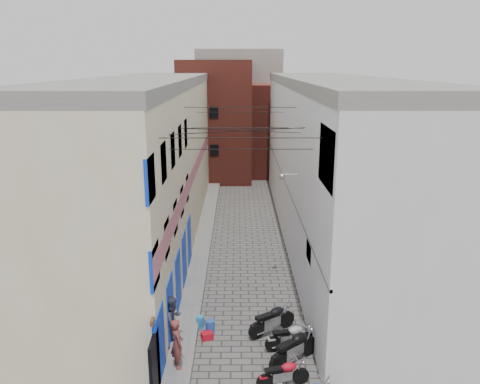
{
  "coord_description": "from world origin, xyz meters",
  "views": [
    {
      "loc": [
        -0.11,
        -12.07,
        9.65
      ],
      "look_at": [
        -0.0,
        12.25,
        3.0
      ],
      "focal_mm": 35.0,
      "sensor_mm": 36.0,
      "label": 1
    }
  ],
  "objects_px": {
    "motorcycle_f": "(290,336)",
    "motorcycle_g": "(272,318)",
    "person_a": "(177,343)",
    "person_b": "(173,320)",
    "water_jug_near": "(210,327)",
    "water_jug_far": "(200,322)",
    "red_crate": "(207,336)",
    "motorcycle_e": "(294,346)",
    "motorcycle_d": "(283,373)"
  },
  "relations": [
    {
      "from": "motorcycle_f",
      "to": "motorcycle_g",
      "type": "distance_m",
      "value": 1.19
    },
    {
      "from": "motorcycle_g",
      "to": "person_a",
      "type": "xyz_separation_m",
      "value": [
        -3.2,
        -2.34,
        0.5
      ]
    },
    {
      "from": "person_a",
      "to": "person_b",
      "type": "height_order",
      "value": "person_b"
    },
    {
      "from": "water_jug_near",
      "to": "water_jug_far",
      "type": "height_order",
      "value": "water_jug_near"
    },
    {
      "from": "person_a",
      "to": "motorcycle_g",
      "type": "bearing_deg",
      "value": -76.57
    },
    {
      "from": "water_jug_near",
      "to": "red_crate",
      "type": "xyz_separation_m",
      "value": [
        -0.1,
        -0.36,
        -0.14
      ]
    },
    {
      "from": "motorcycle_e",
      "to": "motorcycle_g",
      "type": "relative_size",
      "value": 1.05
    },
    {
      "from": "person_a",
      "to": "water_jug_near",
      "type": "relative_size",
      "value": 3.18
    },
    {
      "from": "motorcycle_f",
      "to": "red_crate",
      "type": "distance_m",
      "value": 3.04
    },
    {
      "from": "motorcycle_f",
      "to": "person_b",
      "type": "relative_size",
      "value": 1.02
    },
    {
      "from": "motorcycle_d",
      "to": "water_jug_far",
      "type": "xyz_separation_m",
      "value": [
        -2.82,
        3.4,
        -0.27
      ]
    },
    {
      "from": "person_b",
      "to": "water_jug_near",
      "type": "relative_size",
      "value": 3.37
    },
    {
      "from": "person_a",
      "to": "red_crate",
      "type": "xyz_separation_m",
      "value": [
        0.82,
        1.94,
        -0.96
      ]
    },
    {
      "from": "motorcycle_f",
      "to": "person_a",
      "type": "height_order",
      "value": "person_a"
    },
    {
      "from": "red_crate",
      "to": "water_jug_far",
      "type": "bearing_deg",
      "value": 111.73
    },
    {
      "from": "motorcycle_g",
      "to": "person_b",
      "type": "height_order",
      "value": "person_b"
    },
    {
      "from": "water_jug_near",
      "to": "red_crate",
      "type": "bearing_deg",
      "value": -104.89
    },
    {
      "from": "motorcycle_e",
      "to": "red_crate",
      "type": "distance_m",
      "value": 3.35
    },
    {
      "from": "person_b",
      "to": "red_crate",
      "type": "height_order",
      "value": "person_b"
    },
    {
      "from": "person_b",
      "to": "motorcycle_e",
      "type": "bearing_deg",
      "value": -74.81
    },
    {
      "from": "motorcycle_e",
      "to": "red_crate",
      "type": "xyz_separation_m",
      "value": [
        -2.99,
        1.43,
        -0.49
      ]
    },
    {
      "from": "motorcycle_d",
      "to": "motorcycle_g",
      "type": "bearing_deg",
      "value": 168.11
    },
    {
      "from": "motorcycle_g",
      "to": "red_crate",
      "type": "distance_m",
      "value": 2.46
    },
    {
      "from": "motorcycle_f",
      "to": "motorcycle_e",
      "type": "bearing_deg",
      "value": -8.73
    },
    {
      "from": "water_jug_far",
      "to": "motorcycle_g",
      "type": "bearing_deg",
      "value": -8.03
    },
    {
      "from": "motorcycle_g",
      "to": "water_jug_far",
      "type": "xyz_separation_m",
      "value": [
        -2.7,
        0.38,
        -0.36
      ]
    },
    {
      "from": "motorcycle_e",
      "to": "water_jug_near",
      "type": "bearing_deg",
      "value": -160.37
    },
    {
      "from": "water_jug_far",
      "to": "red_crate",
      "type": "bearing_deg",
      "value": -68.27
    },
    {
      "from": "motorcycle_f",
      "to": "motorcycle_g",
      "type": "relative_size",
      "value": 0.89
    },
    {
      "from": "motorcycle_f",
      "to": "person_a",
      "type": "xyz_separation_m",
      "value": [
        -3.76,
        -1.29,
        0.56
      ]
    },
    {
      "from": "person_b",
      "to": "water_jug_near",
      "type": "xyz_separation_m",
      "value": [
        1.21,
        1.0,
        -0.87
      ]
    },
    {
      "from": "motorcycle_g",
      "to": "water_jug_near",
      "type": "bearing_deg",
      "value": -122.29
    },
    {
      "from": "motorcycle_g",
      "to": "water_jug_far",
      "type": "height_order",
      "value": "motorcycle_g"
    },
    {
      "from": "motorcycle_g",
      "to": "red_crate",
      "type": "relative_size",
      "value": 4.97
    },
    {
      "from": "motorcycle_d",
      "to": "motorcycle_g",
      "type": "relative_size",
      "value": 0.84
    },
    {
      "from": "person_a",
      "to": "person_b",
      "type": "xyz_separation_m",
      "value": [
        -0.29,
        1.3,
        0.05
      ]
    },
    {
      "from": "water_jug_near",
      "to": "red_crate",
      "type": "height_order",
      "value": "water_jug_near"
    },
    {
      "from": "person_a",
      "to": "red_crate",
      "type": "relative_size",
      "value": 4.07
    },
    {
      "from": "motorcycle_e",
      "to": "person_a",
      "type": "xyz_separation_m",
      "value": [
        -3.81,
        -0.51,
        0.47
      ]
    },
    {
      "from": "water_jug_far",
      "to": "red_crate",
      "type": "distance_m",
      "value": 0.85
    },
    {
      "from": "motorcycle_d",
      "to": "person_b",
      "type": "height_order",
      "value": "person_b"
    },
    {
      "from": "person_a",
      "to": "water_jug_near",
      "type": "bearing_deg",
      "value": -44.38
    },
    {
      "from": "motorcycle_g",
      "to": "person_b",
      "type": "distance_m",
      "value": 3.69
    },
    {
      "from": "water_jug_far",
      "to": "person_a",
      "type": "bearing_deg",
      "value": -100.58
    },
    {
      "from": "motorcycle_d",
      "to": "person_b",
      "type": "bearing_deg",
      "value": -133.03
    },
    {
      "from": "red_crate",
      "to": "motorcycle_e",
      "type": "bearing_deg",
      "value": -25.48
    },
    {
      "from": "water_jug_near",
      "to": "red_crate",
      "type": "distance_m",
      "value": 0.39
    },
    {
      "from": "water_jug_far",
      "to": "red_crate",
      "type": "relative_size",
      "value": 1.11
    },
    {
      "from": "motorcycle_f",
      "to": "person_a",
      "type": "relative_size",
      "value": 1.08
    },
    {
      "from": "person_a",
      "to": "water_jug_near",
      "type": "height_order",
      "value": "person_a"
    }
  ]
}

